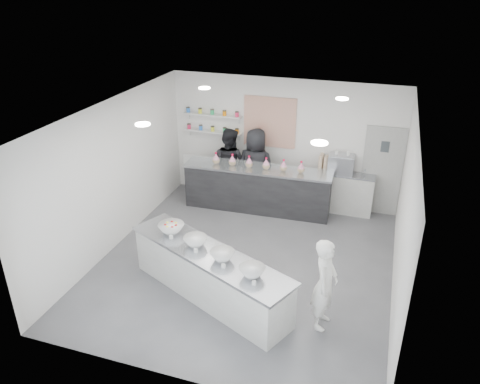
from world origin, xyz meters
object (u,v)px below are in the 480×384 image
espresso_machine (341,164)px  woman_prep (325,284)px  staff_left (229,165)px  staff_right (255,168)px  espresso_ledge (345,193)px  back_bar (257,189)px  prep_counter (209,275)px

espresso_machine → woman_prep: 4.07m
staff_left → staff_right: 0.70m
espresso_ledge → woman_prep: 4.05m
back_bar → espresso_machine: bearing=14.4°
espresso_machine → prep_counter: bearing=-113.3°
espresso_ledge → woman_prep: bearing=-88.0°
prep_counter → back_bar: bearing=117.1°
espresso_ledge → espresso_machine: 0.71m
prep_counter → espresso_ledge: size_ratio=2.54×
woman_prep → staff_right: (-2.23, 3.78, 0.17)m
espresso_ledge → staff_right: bearing=-172.9°
woman_prep → staff_right: bearing=35.6°
prep_counter → espresso_ledge: espresso_ledge is taller
staff_left → espresso_machine: bearing=-163.8°
espresso_ledge → staff_right: size_ratio=0.68×
back_bar → espresso_ledge: bearing=13.2°
espresso_ledge → espresso_machine: espresso_machine is taller
woman_prep → espresso_machine: bearing=9.0°
back_bar → espresso_machine: size_ratio=6.05×
woman_prep → staff_left: 4.84m
back_bar → staff_right: 0.52m
prep_counter → back_bar: (-0.13, 3.39, 0.08)m
woman_prep → staff_left: bearing=42.2°
back_bar → staff_left: (-0.82, 0.36, 0.38)m
back_bar → staff_left: staff_left is taller
prep_counter → woman_prep: (1.97, -0.10, 0.33)m
back_bar → staff_left: bearing=153.9°
espresso_ledge → staff_left: staff_left is taller
back_bar → woman_prep: (2.10, -3.49, 0.25)m
staff_left → prep_counter: bearing=116.6°
espresso_ledge → staff_left: 2.83m
espresso_ledge → staff_left: bearing=-176.3°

